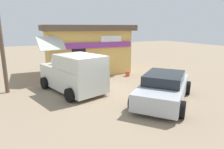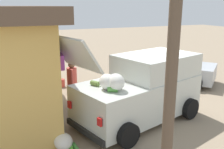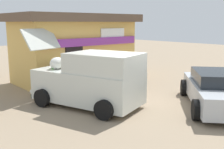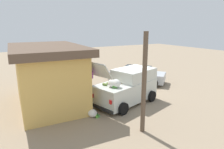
{
  "view_description": "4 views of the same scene",
  "coord_description": "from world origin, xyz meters",
  "views": [
    {
      "loc": [
        -3.79,
        -9.05,
        3.36
      ],
      "look_at": [
        0.97,
        0.79,
        0.72
      ],
      "focal_mm": 31.87,
      "sensor_mm": 36.0,
      "label": 1
    },
    {
      "loc": [
        -7.66,
        4.71,
        3.49
      ],
      "look_at": [
        0.27,
        1.33,
        1.13
      ],
      "focal_mm": 40.48,
      "sensor_mm": 36.0,
      "label": 2
    },
    {
      "loc": [
        -7.15,
        -6.68,
        3.04
      ],
      "look_at": [
        -0.48,
        0.55,
        1.15
      ],
      "focal_mm": 43.38,
      "sensor_mm": 36.0,
      "label": 3
    },
    {
      "loc": [
        -10.7,
        7.37,
        4.54
      ],
      "look_at": [
        0.88,
        0.84,
        1.3
      ],
      "focal_mm": 31.8,
      "sensor_mm": 36.0,
      "label": 4
    }
  ],
  "objects": [
    {
      "name": "unloaded_banana_pile",
      "position": [
        -1.98,
        3.6,
        0.18
      ],
      "size": [
        0.64,
        0.57,
        0.39
      ],
      "color": "silver",
      "rests_on": "ground_plane"
    },
    {
      "name": "vendor_standing",
      "position": [
        0.52,
        2.72,
        0.97
      ],
      "size": [
        0.56,
        0.41,
        1.68
      ],
      "color": "navy",
      "rests_on": "ground_plane"
    },
    {
      "name": "customer_bending",
      "position": [
        -0.92,
        2.37,
        0.8
      ],
      "size": [
        0.76,
        0.76,
        1.27
      ],
      "color": "#726047",
      "rests_on": "ground_plane"
    },
    {
      "name": "ground_plane",
      "position": [
        0.0,
        0.0,
        0.0
      ],
      "size": [
        60.0,
        60.0,
        0.0
      ],
      "primitive_type": "plane",
      "color": "gray"
    },
    {
      "name": "utility_pole",
      "position": [
        -4.4,
        2.27,
        2.18
      ],
      "size": [
        0.2,
        0.2,
        4.35
      ],
      "primitive_type": "cylinder",
      "color": "brown",
      "rests_on": "ground_plane"
    },
    {
      "name": "delivery_van",
      "position": [
        -1.19,
        0.92,
        0.99
      ],
      "size": [
        3.02,
        4.81,
        2.81
      ],
      "color": "silver",
      "rests_on": "ground_plane"
    },
    {
      "name": "paint_bucket",
      "position": [
        3.04,
        2.57,
        0.17
      ],
      "size": [
        0.29,
        0.29,
        0.34
      ],
      "primitive_type": "cylinder",
      "color": "#BF3F33",
      "rests_on": "ground_plane"
    },
    {
      "name": "parked_sedan",
      "position": [
        2.13,
        -2.26,
        0.64
      ],
      "size": [
        4.56,
        4.23,
        1.32
      ],
      "color": "#B2B7BC",
      "rests_on": "ground_plane"
    },
    {
      "name": "storefront_bar",
      "position": [
        0.97,
        5.08,
        1.79
      ],
      "size": [
        6.47,
        4.12,
        3.48
      ],
      "color": "#E0B259",
      "rests_on": "ground_plane"
    }
  ]
}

